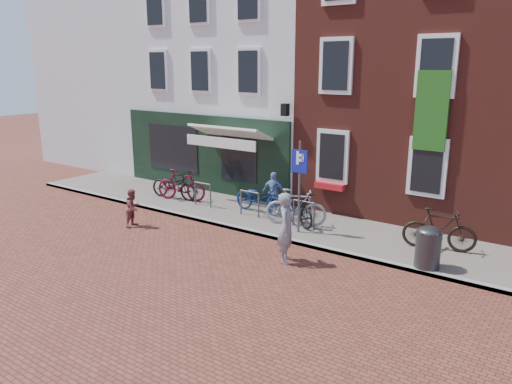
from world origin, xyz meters
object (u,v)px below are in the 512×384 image
Objects in this scene: boy at (133,208)px; bicycle_2 at (259,198)px; bicycle_1 at (181,185)px; bicycle_4 at (295,208)px; litter_bin at (428,245)px; woman at (286,228)px; cafe_person at (274,192)px; bicycle_0 at (174,185)px; bicycle_3 at (296,207)px; bicycle_5 at (439,229)px; parking_sign at (299,175)px.

boy is 4.03m from bicycle_2.
bicycle_1 reaches higher than bicycle_4.
boy is 0.63× the size of bicycle_1.
woman reaches higher than litter_bin.
bicycle_0 is at bearing -0.83° from cafe_person.
bicycle_3 is at bearing 3.95° from woman.
bicycle_2 is at bearing -91.07° from bicycle_0.
bicycle_4 is at bearing 4.50° from woman.
bicycle_3 is at bearing -107.09° from bicycle_1.
bicycle_1 is at bearing 100.06° from bicycle_2.
cafe_person is (-5.55, 1.70, 0.11)m from litter_bin.
litter_bin is 0.57× the size of bicycle_0.
bicycle_1 and bicycle_3 have the same top height.
woman is at bearing -128.95° from bicycle_1.
bicycle_4 is 4.24m from bicycle_5.
woman is (-3.09, -1.46, 0.23)m from litter_bin.
woman is at bearing -131.80° from bicycle_2.
litter_bin is 0.81× the size of cafe_person.
bicycle_2 is at bearing 30.94° from cafe_person.
parking_sign is at bearing -74.79° from boy.
boy is (-5.34, -0.30, -0.31)m from woman.
cafe_person is at bearing 38.38° from bicycle_3.
bicycle_3 is at bearing 139.45° from cafe_person.
bicycle_0 and bicycle_2 have the same top height.
bicycle_3 is at bearing 127.74° from parking_sign.
woman is 2.85m from bicycle_4.
parking_sign is at bearing -111.27° from bicycle_2.
litter_bin is 5.80m from cafe_person.
bicycle_1 is at bearing 118.07° from bicycle_4.
woman is 0.96× the size of bicycle_3.
parking_sign reaches higher than bicycle_5.
bicycle_0 is 9.33m from bicycle_5.
bicycle_2 is 1.03× the size of bicycle_5.
bicycle_2 is at bearing -99.82° from bicycle_1.
bicycle_3 reaches higher than bicycle_2.
bicycle_1 is at bearing 78.39° from bicycle_5.
bicycle_3 is at bearing -97.52° from bicycle_0.
woman is 1.33× the size of cafe_person.
bicycle_5 reaches higher than bicycle_2.
litter_bin is at bearing -112.84° from bicycle_1.
boy reaches higher than bicycle_0.
bicycle_0 is 1.03× the size of bicycle_5.
woman reaches higher than bicycle_0.
litter_bin reaches higher than bicycle_4.
parking_sign reaches higher than bicycle_2.
litter_bin is 9.50m from bicycle_0.
bicycle_4 is at bearing -97.48° from bicycle_2.
bicycle_0 is 0.38m from bicycle_1.
woman reaches higher than bicycle_5.
parking_sign is at bearing 173.48° from litter_bin.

